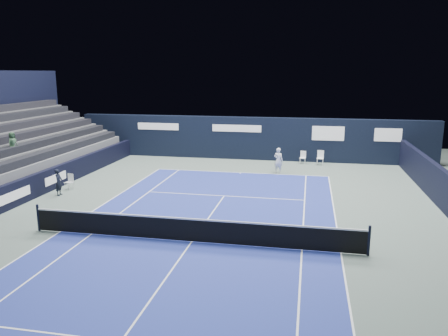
# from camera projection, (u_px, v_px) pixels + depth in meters

# --- Properties ---
(ground) EXTENTS (48.00, 48.00, 0.00)m
(ground) POSITION_uv_depth(u_px,v_px,m) (204.00, 224.00, 18.43)
(ground) COLOR #516057
(ground) RESTS_ON ground
(court_surface) EXTENTS (10.97, 23.77, 0.01)m
(court_surface) POSITION_uv_depth(u_px,v_px,m) (192.00, 242.00, 16.51)
(court_surface) COLOR navy
(court_surface) RESTS_ON ground
(enclosure_wall_right) EXTENTS (0.30, 22.00, 1.80)m
(enclosure_wall_right) POSITION_uv_depth(u_px,v_px,m) (446.00, 192.00, 20.09)
(enclosure_wall_right) COLOR black
(enclosure_wall_right) RESTS_ON ground
(folding_chair_back_a) EXTENTS (0.46, 0.48, 0.89)m
(folding_chair_back_a) POSITION_uv_depth(u_px,v_px,m) (303.00, 155.00, 30.64)
(folding_chair_back_a) COLOR white
(folding_chair_back_a) RESTS_ON ground
(folding_chair_back_b) EXTENTS (0.48, 0.47, 1.00)m
(folding_chair_back_b) POSITION_uv_depth(u_px,v_px,m) (320.00, 157.00, 30.21)
(folding_chair_back_b) COLOR white
(folding_chair_back_b) RESTS_ON ground
(line_judge_chair) EXTENTS (0.43, 0.42, 0.85)m
(line_judge_chair) POSITION_uv_depth(u_px,v_px,m) (70.00, 180.00, 23.90)
(line_judge_chair) COLOR silver
(line_judge_chair) RESTS_ON ground
(line_judge) EXTENTS (0.39, 0.54, 1.39)m
(line_judge) POSITION_uv_depth(u_px,v_px,m) (59.00, 182.00, 22.67)
(line_judge) COLOR black
(line_judge) RESTS_ON ground
(court_markings) EXTENTS (11.03, 23.83, 0.00)m
(court_markings) POSITION_uv_depth(u_px,v_px,m) (192.00, 242.00, 16.51)
(court_markings) COLOR white
(court_markings) RESTS_ON court_surface
(tennis_net) EXTENTS (12.90, 0.10, 1.10)m
(tennis_net) POSITION_uv_depth(u_px,v_px,m) (191.00, 229.00, 16.40)
(tennis_net) COLOR black
(tennis_net) RESTS_ON ground
(back_sponsor_wall) EXTENTS (26.00, 0.63, 3.10)m
(back_sponsor_wall) POSITION_uv_depth(u_px,v_px,m) (251.00, 138.00, 31.99)
(back_sponsor_wall) COLOR black
(back_sponsor_wall) RESTS_ON ground
(side_barrier_left) EXTENTS (0.33, 22.00, 1.20)m
(side_barrier_left) POSITION_uv_depth(u_px,v_px,m) (53.00, 178.00, 23.90)
(side_barrier_left) COLOR black
(side_barrier_left) RESTS_ON ground
(spectator_stand) EXTENTS (6.00, 18.00, 6.40)m
(spectator_stand) POSITION_uv_depth(u_px,v_px,m) (2.00, 149.00, 25.28)
(spectator_stand) COLOR #525255
(spectator_stand) RESTS_ON ground
(tennis_player) EXTENTS (0.70, 0.90, 1.63)m
(tennis_player) POSITION_uv_depth(u_px,v_px,m) (278.00, 160.00, 27.64)
(tennis_player) COLOR white
(tennis_player) RESTS_ON ground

